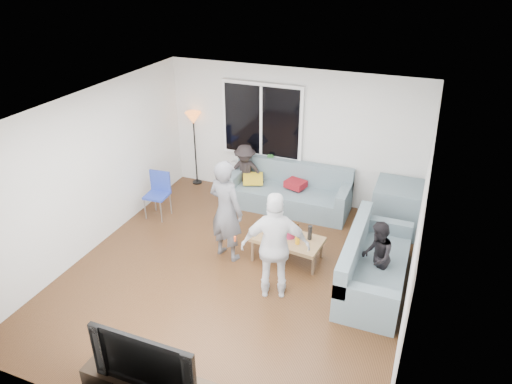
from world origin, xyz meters
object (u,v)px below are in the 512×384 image
at_px(sofa_right_section, 376,261).
at_px(spectator_right, 376,257).
at_px(coffee_table, 287,248).
at_px(sofa_back_section, 289,188).
at_px(television, 149,355).
at_px(floor_lamp, 195,149).
at_px(side_chair, 157,196).
at_px(spectator_back, 245,173).
at_px(player_left, 226,211).
at_px(player_right, 275,247).

height_order(sofa_right_section, spectator_right, spectator_right).
relative_size(sofa_right_section, coffee_table, 1.82).
height_order(sofa_back_section, television, television).
bearing_deg(spectator_right, sofa_right_section, 173.40).
bearing_deg(floor_lamp, coffee_table, -36.08).
relative_size(sofa_right_section, spectator_right, 1.83).
distance_m(spectator_right, television, 3.49).
xyz_separation_m(coffee_table, floor_lamp, (-2.66, 1.94, 0.58)).
distance_m(side_chair, spectator_back, 1.76).
bearing_deg(coffee_table, floor_lamp, 143.92).
distance_m(floor_lamp, player_left, 2.81).
xyz_separation_m(sofa_back_section, floor_lamp, (-2.16, 0.33, 0.36)).
distance_m(sofa_right_section, television, 3.55).
bearing_deg(sofa_right_section, sofa_back_section, 47.06).
relative_size(side_chair, spectator_back, 0.74).
xyz_separation_m(side_chair, television, (2.20, -3.57, 0.35)).
bearing_deg(sofa_right_section, player_left, 92.67).
height_order(sofa_back_section, spectator_right, spectator_right).
relative_size(coffee_table, player_right, 0.67).
xyz_separation_m(side_chair, spectator_right, (4.07, -0.63, 0.12)).
xyz_separation_m(coffee_table, side_chair, (-2.66, 0.41, 0.23)).
relative_size(sofa_right_section, side_chair, 2.33).
bearing_deg(television, side_chair, 121.66).
bearing_deg(spectator_back, floor_lamp, 153.55).
bearing_deg(sofa_right_section, floor_lamp, 62.65).
relative_size(floor_lamp, player_left, 0.92).
distance_m(side_chair, spectator_right, 4.12).
relative_size(side_chair, player_left, 0.51).
bearing_deg(player_right, player_left, -49.19).
bearing_deg(floor_lamp, side_chair, -90.00).
bearing_deg(side_chair, sofa_right_section, -12.68).
distance_m(player_left, spectator_right, 2.36).
height_order(coffee_table, side_chair, side_chair).
height_order(sofa_back_section, floor_lamp, floor_lamp).
bearing_deg(spectator_right, television, -39.00).
distance_m(side_chair, floor_lamp, 1.57).
xyz_separation_m(coffee_table, spectator_right, (1.41, -0.22, 0.35)).
distance_m(side_chair, player_right, 3.08).
height_order(sofa_back_section, player_left, player_left).
distance_m(floor_lamp, player_right, 3.96).
bearing_deg(player_right, floor_lamp, -64.08).
bearing_deg(player_left, television, 115.00).
distance_m(floor_lamp, spectator_back, 1.30).
distance_m(sofa_back_section, sofa_right_section, 2.60).
bearing_deg(player_right, sofa_right_section, -169.38).
xyz_separation_m(sofa_back_section, side_chair, (-2.16, -1.20, 0.01)).
bearing_deg(sofa_back_section, coffee_table, -72.75).
distance_m(sofa_right_section, floor_lamp, 4.60).
distance_m(player_left, player_right, 1.20).
bearing_deg(coffee_table, player_right, -83.57).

